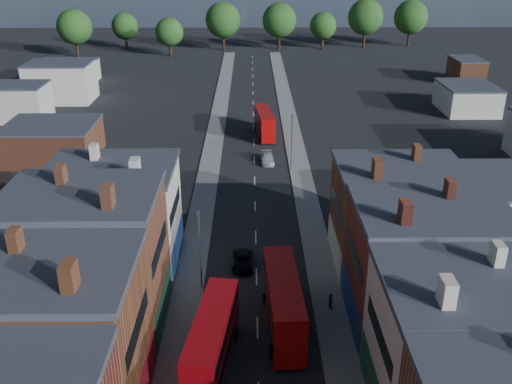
{
  "coord_description": "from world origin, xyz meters",
  "views": [
    {
      "loc": [
        -0.49,
        -15.52,
        30.4
      ],
      "look_at": [
        0.0,
        37.07,
        6.81
      ],
      "focal_mm": 40.0,
      "sensor_mm": 36.0,
      "label": 1
    }
  ],
  "objects_px": {
    "bus_2": "(264,123)",
    "car_2": "(243,261)",
    "bus_1": "(283,302)",
    "bus_0": "(212,340)",
    "car_3": "(267,159)",
    "ped_3": "(331,301)"
  },
  "relations": [
    {
      "from": "bus_1",
      "to": "bus_0",
      "type": "bearing_deg",
      "value": -143.2
    },
    {
      "from": "car_2",
      "to": "bus_2",
      "type": "bearing_deg",
      "value": 86.4
    },
    {
      "from": "bus_2",
      "to": "car_3",
      "type": "xyz_separation_m",
      "value": [
        0.16,
        -12.4,
        -1.67
      ]
    },
    {
      "from": "bus_2",
      "to": "bus_1",
      "type": "bearing_deg",
      "value": -95.82
    },
    {
      "from": "bus_1",
      "to": "bus_2",
      "type": "distance_m",
      "value": 51.2
    },
    {
      "from": "bus_0",
      "to": "bus_2",
      "type": "distance_m",
      "value": 56.13
    },
    {
      "from": "bus_1",
      "to": "ped_3",
      "type": "distance_m",
      "value": 5.39
    },
    {
      "from": "bus_1",
      "to": "car_2",
      "type": "distance_m",
      "value": 10.79
    },
    {
      "from": "bus_0",
      "to": "bus_2",
      "type": "xyz_separation_m",
      "value": [
        5.26,
        55.88,
        -0.16
      ]
    },
    {
      "from": "bus_2",
      "to": "car_2",
      "type": "bearing_deg",
      "value": -100.6
    },
    {
      "from": "bus_2",
      "to": "car_2",
      "type": "xyz_separation_m",
      "value": [
        -3.13,
        -41.18,
        -1.71
      ]
    },
    {
      "from": "bus_0",
      "to": "bus_1",
      "type": "distance_m",
      "value": 7.34
    },
    {
      "from": "bus_2",
      "to": "ped_3",
      "type": "bearing_deg",
      "value": -90.64
    },
    {
      "from": "bus_1",
      "to": "car_3",
      "type": "xyz_separation_m",
      "value": [
        -0.22,
        38.79,
        -1.96
      ]
    },
    {
      "from": "bus_2",
      "to": "ped_3",
      "type": "xyz_separation_m",
      "value": [
        4.78,
        -48.6,
        -1.44
      ]
    },
    {
      "from": "bus_1",
      "to": "bus_2",
      "type": "bearing_deg",
      "value": 87.52
    },
    {
      "from": "bus_0",
      "to": "car_3",
      "type": "bearing_deg",
      "value": 90.78
    },
    {
      "from": "bus_0",
      "to": "car_2",
      "type": "relative_size",
      "value": 2.46
    },
    {
      "from": "ped_3",
      "to": "bus_2",
      "type": "bearing_deg",
      "value": -6.41
    },
    {
      "from": "bus_1",
      "to": "car_2",
      "type": "xyz_separation_m",
      "value": [
        -3.51,
        10.01,
        -1.99
      ]
    },
    {
      "from": "bus_0",
      "to": "car_3",
      "type": "xyz_separation_m",
      "value": [
        5.42,
        43.48,
        -1.84
      ]
    },
    {
      "from": "car_2",
      "to": "bus_1",
      "type": "bearing_deg",
      "value": -69.9
    }
  ]
}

